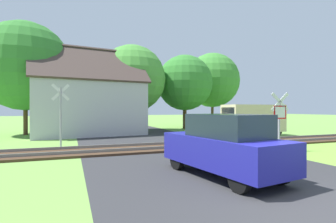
# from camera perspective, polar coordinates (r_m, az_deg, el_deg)

# --- Properties ---
(ground_plane) EXTENTS (160.00, 160.00, 0.00)m
(ground_plane) POSITION_cam_1_polar(r_m,az_deg,el_deg) (6.17, 27.47, -17.70)
(ground_plane) COLOR #6B9942
(road_asphalt) EXTENTS (8.01, 80.00, 0.01)m
(road_asphalt) POSITION_cam_1_polar(r_m,az_deg,el_deg) (7.60, 15.88, -14.14)
(road_asphalt) COLOR #2D2D30
(road_asphalt) RESTS_ON ground
(rail_track) EXTENTS (60.00, 2.60, 0.22)m
(rail_track) POSITION_cam_1_polar(r_m,az_deg,el_deg) (12.98, -0.54, -7.76)
(rail_track) COLOR #422D1E
(rail_track) RESTS_ON ground
(stop_sign_near) EXTENTS (0.87, 0.20, 2.69)m
(stop_sign_near) POSITION_cam_1_polar(r_m,az_deg,el_deg) (12.91, 23.10, -1.06)
(stop_sign_near) COLOR #9E9EA5
(stop_sign_near) RESTS_ON ground
(crossing_sign_far) EXTENTS (0.88, 0.15, 3.23)m
(crossing_sign_far) POSITION_cam_1_polar(r_m,az_deg,el_deg) (14.37, -22.33, 0.24)
(crossing_sign_far) COLOR #9E9EA5
(crossing_sign_far) RESTS_ON ground
(house) EXTENTS (8.95, 7.20, 6.75)m
(house) POSITION_cam_1_polar(r_m,az_deg,el_deg) (21.18, -17.27, 1.25)
(house) COLOR #B7B7BC
(house) RESTS_ON ground
(tree_center) EXTENTS (5.90, 5.90, 7.55)m
(tree_center) POSITION_cam_1_polar(r_m,az_deg,el_deg) (23.37, -7.83, 7.06)
(tree_center) COLOR #513823
(tree_center) RESTS_ON ground
(tree_far) EXTENTS (6.10, 6.10, 8.25)m
(tree_far) POSITION_cam_1_polar(r_m,az_deg,el_deg) (30.21, 9.64, 6.71)
(tree_far) COLOR #513823
(tree_far) RESTS_ON ground
(tree_right) EXTENTS (5.39, 5.39, 7.20)m
(tree_right) POSITION_cam_1_polar(r_m,az_deg,el_deg) (25.71, 3.66, 6.25)
(tree_right) COLOR #513823
(tree_right) RESTS_ON ground
(tree_left) EXTENTS (6.60, 6.60, 8.43)m
(tree_left) POSITION_cam_1_polar(r_m,az_deg,el_deg) (22.49, -28.64, 8.64)
(tree_left) COLOR #513823
(tree_left) RESTS_ON ground
(mail_truck) EXTENTS (4.93, 1.97, 2.24)m
(mail_truck) POSITION_cam_1_polar(r_m,az_deg,el_deg) (19.52, 17.65, -1.53)
(mail_truck) COLOR beige
(mail_truck) RESTS_ON ground
(parked_car) EXTENTS (2.26, 4.21, 1.78)m
(parked_car) POSITION_cam_1_polar(r_m,az_deg,el_deg) (7.68, 12.08, -7.20)
(parked_car) COLOR navy
(parked_car) RESTS_ON ground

